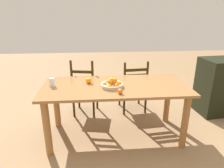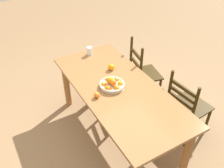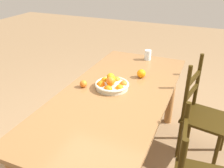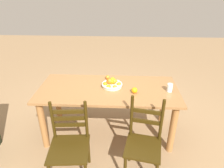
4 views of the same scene
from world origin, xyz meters
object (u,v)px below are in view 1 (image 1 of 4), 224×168
at_px(chair_near_window, 85,90).
at_px(orange_loose_0, 120,91).
at_px(dining_table, 115,94).
at_px(drinking_glass, 52,82).
at_px(chair_by_cabinet, 133,87).
at_px(fruit_bowl, 112,84).
at_px(cabinet, 219,86).
at_px(orange_loose_1, 89,80).

xyz_separation_m(chair_near_window, orange_loose_0, (0.47, -0.98, 0.36)).
distance_m(dining_table, drinking_glass, 0.84).
relative_size(chair_near_window, orange_loose_0, 15.42).
height_order(chair_by_cabinet, orange_loose_0, chair_by_cabinet).
xyz_separation_m(fruit_bowl, drinking_glass, (-0.78, 0.10, 0.02)).
bearing_deg(fruit_bowl, orange_loose_0, -72.28).
xyz_separation_m(cabinet, orange_loose_1, (-2.19, -0.46, 0.33)).
relative_size(chair_by_cabinet, drinking_glass, 8.43).
xyz_separation_m(chair_near_window, chair_by_cabinet, (0.83, 0.06, 0.00)).
distance_m(chair_by_cabinet, fruit_bowl, 0.99).
bearing_deg(orange_loose_0, orange_loose_1, 133.68).
distance_m(chair_near_window, chair_by_cabinet, 0.84).
height_order(dining_table, chair_near_window, chair_near_window).
relative_size(dining_table, orange_loose_1, 24.02).
relative_size(fruit_bowl, orange_loose_1, 3.64).
xyz_separation_m(orange_loose_1, drinking_glass, (-0.47, -0.07, 0.01)).
relative_size(chair_by_cabinet, orange_loose_0, 14.61).
bearing_deg(orange_loose_0, fruit_bowl, 107.72).
xyz_separation_m(chair_by_cabinet, orange_loose_1, (-0.74, -0.64, 0.37)).
xyz_separation_m(orange_loose_0, orange_loose_1, (-0.38, 0.40, 0.01)).
xyz_separation_m(chair_by_cabinet, cabinet, (1.44, -0.18, 0.03)).
bearing_deg(orange_loose_1, cabinet, 11.78).
xyz_separation_m(chair_by_cabinet, drinking_glass, (-1.21, -0.71, 0.38)).
bearing_deg(chair_by_cabinet, orange_loose_0, 65.90).
bearing_deg(cabinet, fruit_bowl, -167.19).
bearing_deg(chair_near_window, dining_table, 133.54).
distance_m(orange_loose_0, orange_loose_1, 0.55).
relative_size(fruit_bowl, drinking_glass, 2.64).
bearing_deg(chair_by_cabinet, cabinet, 167.88).
xyz_separation_m(dining_table, orange_loose_0, (0.03, -0.29, 0.16)).
distance_m(orange_loose_0, drinking_glass, 0.91).
distance_m(chair_near_window, orange_loose_1, 0.69).
bearing_deg(drinking_glass, chair_by_cabinet, 30.27).
relative_size(chair_by_cabinet, cabinet, 0.97).
bearing_deg(chair_by_cabinet, orange_loose_1, 35.86).
bearing_deg(chair_near_window, orange_loose_1, 109.78).
bearing_deg(drinking_glass, orange_loose_1, 8.25).
xyz_separation_m(dining_table, fruit_bowl, (-0.05, -0.06, 0.17)).
distance_m(chair_near_window, cabinet, 2.28).
distance_m(orange_loose_1, drinking_glass, 0.47).
bearing_deg(cabinet, dining_table, -168.41).
relative_size(cabinet, fruit_bowl, 3.29).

